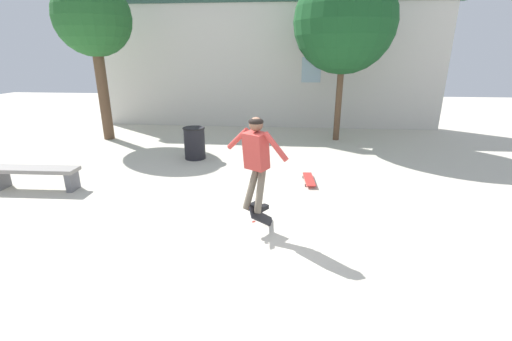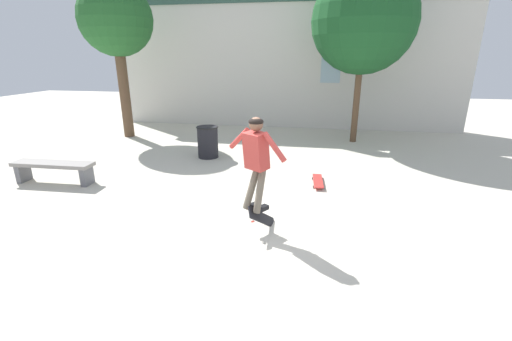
% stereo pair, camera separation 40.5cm
% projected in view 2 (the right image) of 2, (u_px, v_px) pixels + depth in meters
% --- Properties ---
extents(ground_plane, '(40.00, 40.00, 0.00)m').
position_uv_depth(ground_plane, '(227.00, 235.00, 5.37)').
color(ground_plane, beige).
extents(building_backdrop, '(13.66, 0.52, 6.23)m').
position_uv_depth(building_backdrop, '(285.00, 58.00, 12.78)').
color(building_backdrop, beige).
rests_on(building_backdrop, ground_plane).
extents(tree_right, '(3.08, 3.08, 5.18)m').
position_uv_depth(tree_right, '(364.00, 21.00, 10.05)').
color(tree_right, brown).
rests_on(tree_right, ground_plane).
extents(tree_left, '(2.30, 2.30, 4.92)m').
position_uv_depth(tree_left, '(116.00, 21.00, 10.75)').
color(tree_left, brown).
rests_on(tree_left, ground_plane).
extents(park_bench, '(1.79, 0.46, 0.47)m').
position_uv_depth(park_bench, '(53.00, 168.00, 7.47)').
color(park_bench, gray).
rests_on(park_bench, ground_plane).
extents(trash_bin, '(0.60, 0.60, 0.86)m').
position_uv_depth(trash_bin, '(208.00, 141.00, 9.34)').
color(trash_bin, black).
rests_on(trash_bin, ground_plane).
extents(skater, '(1.00, 0.73, 1.47)m').
position_uv_depth(skater, '(256.00, 156.00, 5.11)').
color(skater, '#B23833').
extents(skateboard_flipping, '(0.38, 0.75, 0.62)m').
position_uv_depth(skateboard_flipping, '(262.00, 218.00, 5.47)').
color(skateboard_flipping, black).
extents(skateboard_resting, '(0.27, 0.87, 0.08)m').
position_uv_depth(skateboard_resting, '(318.00, 181.00, 7.49)').
color(skateboard_resting, red).
rests_on(skateboard_resting, ground_plane).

